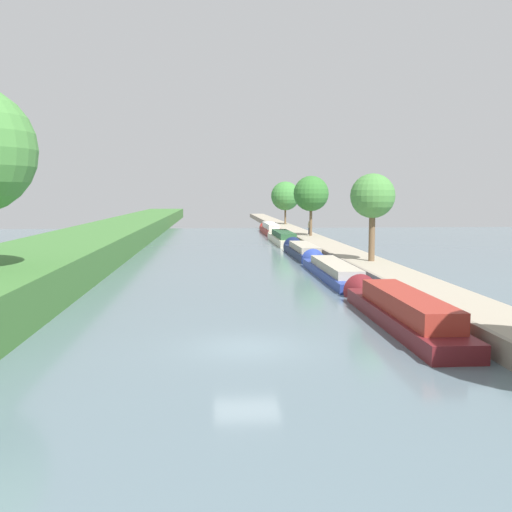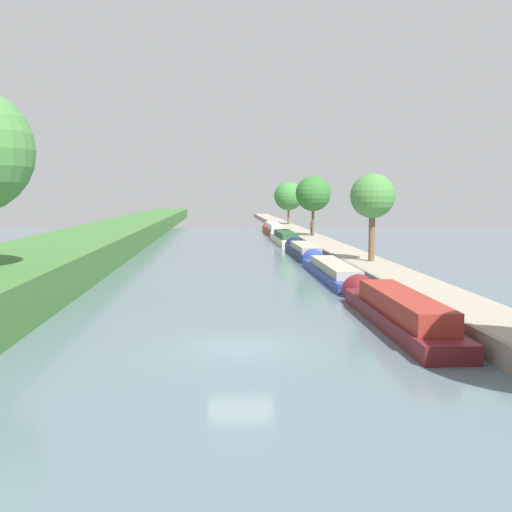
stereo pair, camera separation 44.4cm
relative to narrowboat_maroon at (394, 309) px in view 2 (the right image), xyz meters
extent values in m
plane|color=slate|center=(-7.01, -3.72, -0.63)|extent=(160.00, 160.00, 0.00)
cube|color=#9E937F|center=(3.25, -3.72, -0.19)|extent=(3.14, 260.00, 0.87)
cube|color=gray|center=(1.55, -3.72, -0.17)|extent=(0.25, 260.00, 0.92)
cube|color=maroon|center=(0.00, -0.67, -0.27)|extent=(2.02, 12.34, 0.71)
cube|color=maroon|center=(0.00, -1.29, 0.50)|extent=(1.66, 8.64, 0.84)
cone|color=maroon|center=(0.00, 6.11, -0.27)|extent=(1.92, 1.21, 1.92)
cube|color=#283D93|center=(0.05, 14.49, -0.33)|extent=(2.05, 13.99, 0.60)
cube|color=#B2A893|center=(0.05, 13.79, 0.25)|extent=(1.68, 9.80, 0.56)
cone|color=#283D93|center=(0.05, 22.10, -0.33)|extent=(1.95, 1.23, 1.95)
cube|color=#141E42|center=(0.15, 28.52, -0.29)|extent=(2.11, 11.71, 0.67)
cube|color=#B2A893|center=(0.15, 27.93, 0.32)|extent=(1.73, 8.20, 0.55)
cone|color=#141E42|center=(0.15, 35.01, -0.29)|extent=(2.00, 1.27, 2.00)
cube|color=beige|center=(0.08, 43.88, -0.24)|extent=(2.17, 14.06, 0.77)
cube|color=#234C2D|center=(0.08, 43.18, 0.48)|extent=(1.78, 9.84, 0.68)
cone|color=beige|center=(0.08, 51.56, -0.24)|extent=(2.06, 1.30, 2.06)
cube|color=maroon|center=(0.30, 61.24, -0.23)|extent=(1.92, 15.42, 0.79)
cube|color=silver|center=(0.30, 60.47, 0.57)|extent=(1.58, 10.79, 0.81)
cone|color=maroon|center=(0.30, 69.53, -0.23)|extent=(1.83, 1.15, 1.83)
cylinder|color=brown|center=(3.43, 16.94, 2.19)|extent=(0.45, 0.45, 3.89)
sphere|color=#47843D|center=(3.43, 16.94, 5.03)|extent=(3.27, 3.27, 3.27)
cylinder|color=brown|center=(3.43, 43.88, 2.17)|extent=(0.33, 0.33, 3.86)
sphere|color=#33702D|center=(3.43, 43.88, 5.25)|extent=(4.18, 4.18, 4.18)
cylinder|color=brown|center=(3.81, 71.48, 1.93)|extent=(0.30, 0.30, 3.37)
sphere|color=#3D7F38|center=(3.81, 71.48, 4.92)|extent=(4.76, 4.76, 4.76)
cylinder|color=#282D42|center=(3.70, 46.44, 0.65)|extent=(0.26, 0.26, 0.82)
cylinder|color=tan|center=(3.70, 46.44, 1.37)|extent=(0.34, 0.34, 0.62)
sphere|color=tan|center=(3.70, 46.44, 1.79)|extent=(0.22, 0.22, 0.22)
cylinder|color=black|center=(1.97, 69.31, 0.47)|extent=(0.16, 0.16, 0.45)
camera|label=1|loc=(-8.27, -25.46, 5.11)|focal=41.29mm
camera|label=2|loc=(-7.83, -25.49, 5.11)|focal=41.29mm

